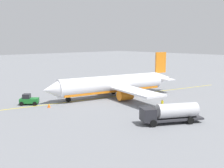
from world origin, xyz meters
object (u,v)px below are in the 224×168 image
object	(u,v)px
pushback_tug	(29,100)
fuel_tanker	(171,113)
airplane	(114,85)
safety_cone_wingtip	(63,96)
refueling_worker	(162,104)
safety_cone_nose	(49,106)

from	to	relation	value
pushback_tug	fuel_tanker	bearing A→B (deg)	110.65
airplane	pushback_tug	xyz separation A→B (m)	(18.10, -5.94, -1.79)
pushback_tug	safety_cone_wingtip	world-z (taller)	pushback_tug
fuel_tanker	safety_cone_wingtip	xyz separation A→B (m)	(1.37, -28.23, -1.42)
refueling_worker	safety_cone_wingtip	xyz separation A→B (m)	(8.30, -21.39, -0.52)
safety_cone_nose	fuel_tanker	bearing A→B (deg)	111.05
safety_cone_wingtip	fuel_tanker	bearing A→B (deg)	92.78
safety_cone_wingtip	safety_cone_nose	bearing A→B (deg)	39.69
safety_cone_nose	refueling_worker	bearing A→B (deg)	135.15
airplane	fuel_tanker	distance (m)	22.70
fuel_tanker	safety_cone_nose	bearing A→B (deg)	-68.95
safety_cone_wingtip	refueling_worker	bearing A→B (deg)	111.22
refueling_worker	safety_cone_wingtip	world-z (taller)	refueling_worker
refueling_worker	safety_cone_nose	bearing A→B (deg)	-44.85
safety_cone_wingtip	airplane	bearing A→B (deg)	142.95
fuel_tanker	safety_cone_wingtip	size ratio (longest dim) A/B	16.29
airplane	refueling_worker	xyz separation A→B (m)	(0.91, 14.44, -1.98)
pushback_tug	refueling_worker	world-z (taller)	pushback_tug
refueling_worker	airplane	bearing A→B (deg)	-93.60
airplane	fuel_tanker	size ratio (longest dim) A/B	3.41
refueling_worker	safety_cone_wingtip	size ratio (longest dim) A/B	2.82
refueling_worker	safety_cone_wingtip	distance (m)	22.95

